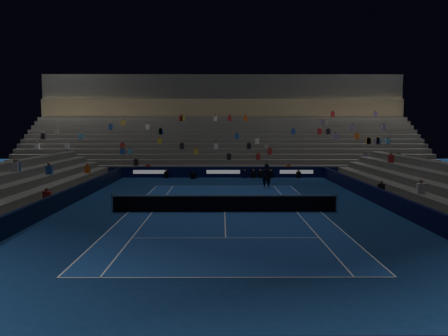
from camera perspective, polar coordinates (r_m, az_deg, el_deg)
ground at (r=27.37m, az=0.07°, el=-5.27°), size 90.00×90.00×0.00m
court_surface at (r=27.37m, az=0.07°, el=-5.26°), size 10.97×23.77×0.01m
sponsor_barrier_far at (r=45.64m, az=-0.09°, el=-0.51°), size 44.00×0.25×1.00m
sponsor_barrier_east at (r=29.02m, az=19.65°, el=-3.98°), size 0.25×37.00×1.00m
sponsor_barrier_west at (r=28.89m, az=-19.59°, el=-4.01°), size 0.25×37.00×1.00m
grandstand_main at (r=54.85m, az=-0.13°, el=3.43°), size 44.00×15.20×11.20m
tennis_net at (r=27.28m, az=0.07°, el=-4.23°), size 12.90×0.10×1.10m
tennis_player at (r=37.64m, az=5.08°, el=-0.96°), size 0.75×0.52×1.97m
broadcast_camera at (r=44.74m, az=-3.72°, el=-0.89°), size 0.60×0.95×0.57m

